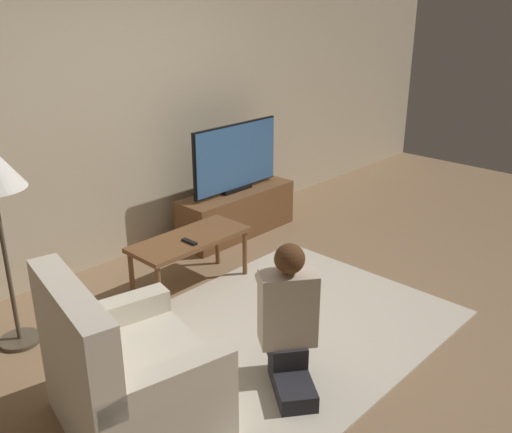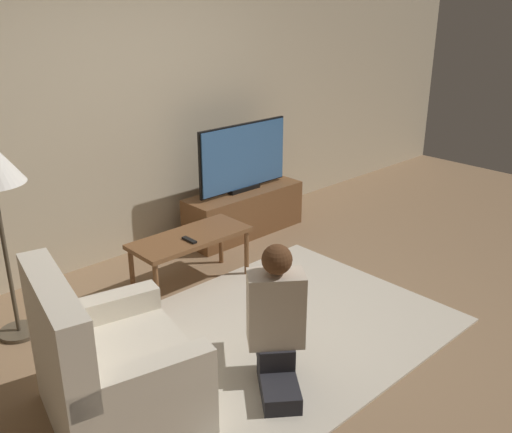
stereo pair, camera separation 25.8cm
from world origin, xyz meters
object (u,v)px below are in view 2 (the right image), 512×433
coffee_table (190,241)px  person_kneeling (276,316)px  armchair (113,374)px  tv (243,157)px

coffee_table → person_kneeling: (-0.37, -1.35, 0.06)m
armchair → person_kneeling: (0.91, -0.36, 0.15)m
person_kneeling → tv: bearing=-90.0°
armchair → person_kneeling: armchair is taller
tv → person_kneeling: bearing=-127.3°
person_kneeling → armchair: bearing=15.5°
coffee_table → person_kneeling: bearing=-105.5°
tv → person_kneeling: 2.40m
coffee_table → armchair: armchair is taller
tv → coffee_table: tv is taller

